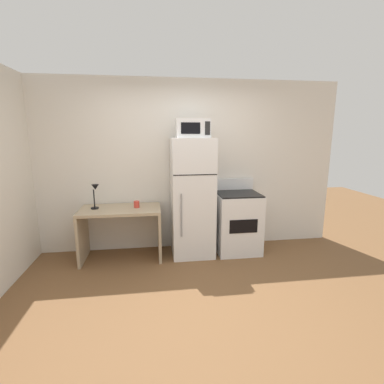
{
  "coord_description": "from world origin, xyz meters",
  "views": [
    {
      "loc": [
        -0.43,
        -2.68,
        1.8
      ],
      "look_at": [
        0.1,
        1.1,
        1.0
      ],
      "focal_mm": 26.43,
      "sensor_mm": 36.0,
      "label": 1
    }
  ],
  "objects_px": {
    "oven_range": "(237,222)",
    "coffee_mug": "(137,204)",
    "refrigerator": "(192,198)",
    "microwave": "(193,128)",
    "desk_lamp": "(95,192)",
    "desk": "(121,224)"
  },
  "relations": [
    {
      "from": "desk",
      "to": "refrigerator",
      "type": "height_order",
      "value": "refrigerator"
    },
    {
      "from": "coffee_mug",
      "to": "desk",
      "type": "bearing_deg",
      "value": -175.58
    },
    {
      "from": "refrigerator",
      "to": "desk_lamp",
      "type": "bearing_deg",
      "value": 179.91
    },
    {
      "from": "desk",
      "to": "refrigerator",
      "type": "xyz_separation_m",
      "value": [
        1.04,
        0.02,
        0.35
      ]
    },
    {
      "from": "microwave",
      "to": "oven_range",
      "type": "height_order",
      "value": "microwave"
    },
    {
      "from": "desk_lamp",
      "to": "microwave",
      "type": "bearing_deg",
      "value": -0.97
    },
    {
      "from": "refrigerator",
      "to": "microwave",
      "type": "relative_size",
      "value": 3.78
    },
    {
      "from": "coffee_mug",
      "to": "oven_range",
      "type": "xyz_separation_m",
      "value": [
        1.51,
        -0.0,
        -0.33
      ]
    },
    {
      "from": "desk_lamp",
      "to": "microwave",
      "type": "height_order",
      "value": "microwave"
    },
    {
      "from": "oven_range",
      "to": "refrigerator",
      "type": "bearing_deg",
      "value": 179.82
    },
    {
      "from": "oven_range",
      "to": "coffee_mug",
      "type": "bearing_deg",
      "value": 179.82
    },
    {
      "from": "coffee_mug",
      "to": "oven_range",
      "type": "bearing_deg",
      "value": -0.18
    },
    {
      "from": "desk_lamp",
      "to": "refrigerator",
      "type": "height_order",
      "value": "refrigerator"
    },
    {
      "from": "coffee_mug",
      "to": "microwave",
      "type": "distance_m",
      "value": 1.34
    },
    {
      "from": "desk_lamp",
      "to": "desk",
      "type": "bearing_deg",
      "value": -2.93
    },
    {
      "from": "desk_lamp",
      "to": "coffee_mug",
      "type": "bearing_deg",
      "value": 0.07
    },
    {
      "from": "coffee_mug",
      "to": "refrigerator",
      "type": "xyz_separation_m",
      "value": [
        0.81,
        -0.0,
        0.07
      ]
    },
    {
      "from": "microwave",
      "to": "desk_lamp",
      "type": "bearing_deg",
      "value": 179.03
    },
    {
      "from": "desk_lamp",
      "to": "oven_range",
      "type": "relative_size",
      "value": 0.32
    },
    {
      "from": "microwave",
      "to": "oven_range",
      "type": "distance_m",
      "value": 1.57
    },
    {
      "from": "desk_lamp",
      "to": "microwave",
      "type": "xyz_separation_m",
      "value": [
        1.38,
        -0.02,
        0.88
      ]
    },
    {
      "from": "refrigerator",
      "to": "microwave",
      "type": "height_order",
      "value": "microwave"
    }
  ]
}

